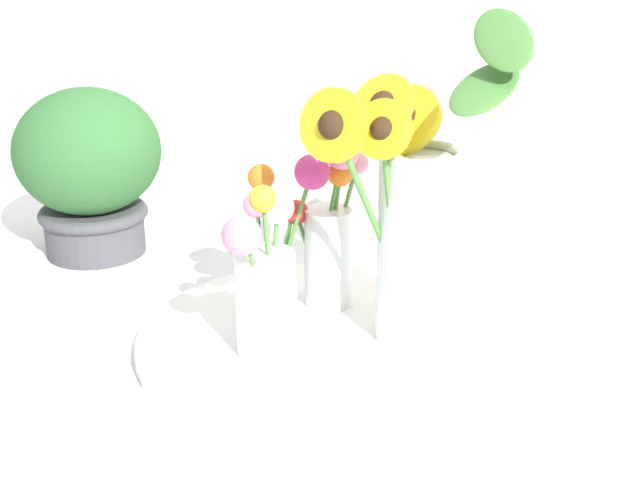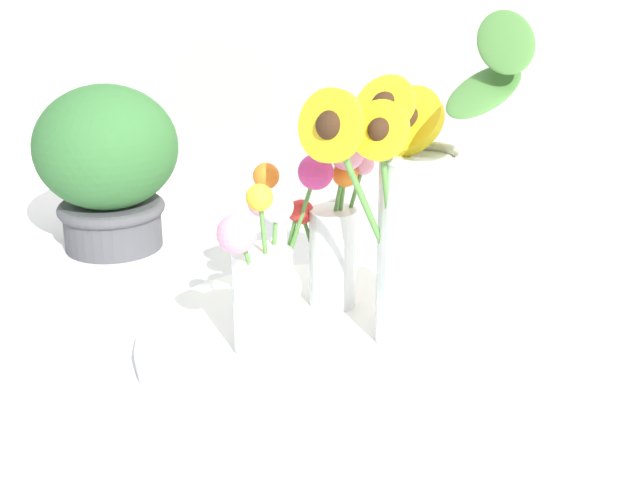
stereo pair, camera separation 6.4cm
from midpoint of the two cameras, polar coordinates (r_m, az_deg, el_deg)
The scene contains 7 objects.
ground_plane at distance 0.97m, azimuth 0.53°, elevation -9.46°, with size 6.00×6.00×0.00m, color silver.
serving_tray at distance 1.05m, azimuth 1.75°, elevation -6.49°, with size 0.43×0.43×0.02m.
mason_jar_sunflowers at distance 0.98m, azimuth 8.05°, elevation 1.40°, with size 0.24×0.20×0.38m.
vase_small_center at distance 0.97m, azimuth -1.89°, elevation -2.84°, with size 0.07×0.12×0.20m.
vase_bulb_right at distance 1.07m, azimuth -0.74°, elevation -0.38°, with size 0.10×0.07×0.20m.
vase_small_back at distance 1.08m, azimuth 2.62°, elevation 0.33°, with size 0.09×0.07×0.22m.
potted_plant at distance 1.33m, azimuth -12.14°, elevation 4.90°, with size 0.21×0.21×0.24m.
Camera 2 is at (0.47, -0.69, 0.49)m, focal length 50.00 mm.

